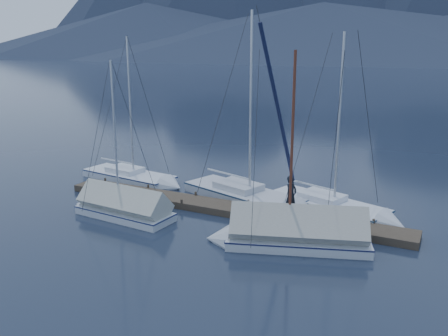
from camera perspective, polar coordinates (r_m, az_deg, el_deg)
The scene contains 9 objects.
ground at distance 21.75m, azimuth -2.37°, elevation -6.81°, with size 1000.00×1000.00×0.00m, color black.
dock at distance 23.37m, azimuth 0.00°, elevation -4.97°, with size 18.00×1.50×0.54m.
mooring_posts at distance 23.51m, azimuth -1.09°, elevation -4.23°, with size 15.12×1.52×0.35m.
sailboat_open_left at distance 28.73m, azimuth -10.09°, elevation -1.35°, with size 7.19×3.09×9.26m.
sailboat_open_mid at distance 24.51m, azimuth 4.07°, elevation -3.89°, with size 8.25×4.53×10.51m.
sailboat_open_right at distance 23.74m, azimuth 14.09°, elevation -4.97°, with size 7.35×4.14×9.38m.
sailboat_covered_near at distance 19.60m, azimuth 7.38°, elevation -8.02°, with size 6.93×3.98×8.62m.
sailboat_covered_far at distance 23.27m, azimuth -12.69°, elevation -4.69°, with size 5.84×2.43×8.02m.
person at distance 21.90m, azimuth 8.06°, elevation -3.31°, with size 0.67×0.44×1.83m, color black.
Camera 1 is at (9.82, -17.72, 7.90)m, focal length 38.00 mm.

